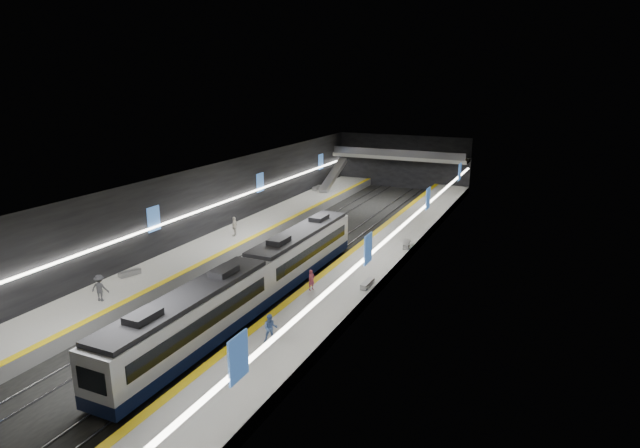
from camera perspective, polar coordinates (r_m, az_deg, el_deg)
The scene contains 26 objects.
ground at distance 50.97m, azimuth -2.46°, elevation -3.42°, with size 70.00×70.00×0.00m, color black.
ceiling at distance 48.95m, azimuth -2.57°, elevation 5.46°, with size 20.00×70.00×0.04m, color beige.
wall_left at distance 54.99m, azimuth -11.83°, elevation 2.02°, with size 0.04×70.00×8.00m, color black.
wall_right at distance 46.24m, azimuth 8.58°, elevation -0.40°, with size 0.04×70.00×8.00m, color black.
wall_back at distance 81.87m, azimuth 8.82°, elevation 6.58°, with size 20.00×0.04×8.00m, color black.
platform_left at distance 54.50m, azimuth -9.50°, elevation -1.80°, with size 5.00×70.00×1.00m, color slate.
tile_surface_left at distance 54.35m, azimuth -9.53°, elevation -1.29°, with size 5.00×70.00×0.02m, color #9D9D98.
tactile_strip_left at distance 53.18m, azimuth -7.56°, elevation -1.58°, with size 0.60×70.00×0.02m, color yellow.
platform_right at distance 48.02m, azimuth 5.54°, elevation -4.07°, with size 5.00×70.00×1.00m, color slate.
tile_surface_right at distance 47.85m, azimuth 5.56°, elevation -3.50°, with size 5.00×70.00×0.02m, color #9D9D98.
tactile_strip_right at distance 48.57m, azimuth 3.11°, elevation -3.14°, with size 0.60×70.00×0.02m, color yellow.
rails at distance 50.96m, azimuth -2.46°, elevation -3.36°, with size 6.52×70.00×0.12m.
train at distance 39.53m, azimuth -7.02°, elevation -5.91°, with size 2.69×30.04×3.60m.
ad_posters at distance 50.55m, azimuth -2.00°, elevation 1.74°, with size 19.94×53.50×2.20m.
cove_light_left at distance 54.92m, azimuth -11.65°, elevation 1.80°, with size 0.25×68.60×0.12m, color white.
cove_light_right at distance 46.35m, azimuth 8.33°, elevation -0.61°, with size 0.25×68.60×0.12m, color white.
mezzanine_bridge at distance 79.74m, azimuth 8.43°, elevation 7.11°, with size 20.00×3.00×1.50m.
escalator at distance 76.16m, azimuth 1.43°, elevation 5.24°, with size 1.20×8.00×0.60m, color #99999E.
bench_left_near at distance 45.88m, azimuth -19.63°, elevation -4.96°, with size 0.49×1.75×0.43m, color #99999E.
bench_left_far at distance 75.48m, azimuth -0.30°, elevation 3.88°, with size 0.57×2.05×0.50m, color #99999E.
bench_right_near at distance 41.18m, azimuth 5.06°, elevation -6.41°, with size 0.50×1.82×0.44m, color #99999E.
bench_right_far at distance 50.90m, azimuth 9.21°, elevation -2.17°, with size 0.56×2.01×0.49m, color #99999E.
passenger_right_a at distance 40.25m, azimuth -0.92°, elevation -6.01°, with size 0.58×0.38×1.58m, color #B34253.
passenger_right_b at distance 32.94m, azimuth -5.30°, elevation -11.04°, with size 0.86×0.67×1.78m, color #4F6EAB.
passenger_left_a at distance 54.10m, azimuth -9.10°, elevation -0.27°, with size 1.16×0.48×1.98m, color beige.
passenger_left_b at distance 41.40m, azimuth -22.43°, elevation -6.34°, with size 1.27×0.73×1.96m, color #3A3B41.
Camera 1 is at (22.14, -42.79, 16.64)m, focal length 30.00 mm.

